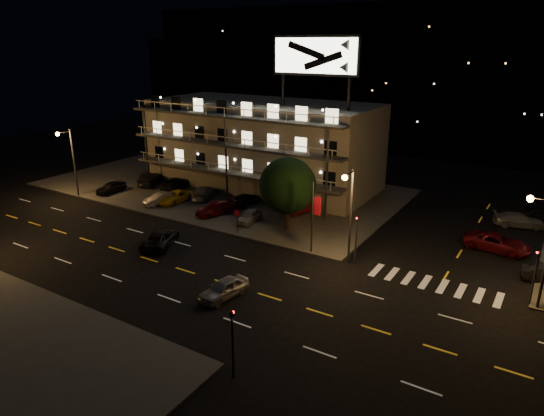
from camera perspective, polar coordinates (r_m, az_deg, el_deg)
The scene contains 28 objects.
ground at distance 38.59m, azimuth -7.92°, elevation -8.01°, with size 140.00×140.00×0.00m, color black.
curb_nw at distance 61.29m, azimuth -6.19°, elevation 2.45°, with size 44.00×24.00×0.15m, color #3C3C39.
motel at distance 60.79m, azimuth -1.06°, elevation 7.54°, with size 28.00×13.80×18.10m.
hill_backdrop at distance 99.24m, azimuth 15.72°, elevation 14.93°, with size 120.00×25.00×24.00m.
streetlight_nw at distance 60.51m, azimuth -22.63°, elevation 5.66°, with size 0.44×1.92×8.00m.
streetlight_nc at distance 38.85m, azimuth 9.09°, elevation 0.07°, with size 0.44×1.92×8.00m.
streetlight_ne at distance 36.61m, azimuth 29.35°, elevation -3.43°, with size 1.92×0.44×8.00m.
signal_nw at distance 40.00m, azimuth 9.89°, elevation -3.07°, with size 0.20×0.27×4.60m.
signal_sw at distance 26.67m, azimuth -4.68°, elevation -14.86°, with size 0.20×0.27×4.60m.
signal_ne at distance 37.68m, azimuth 28.58°, elevation -6.67°, with size 0.27×0.20×4.60m.
banner_north at distance 41.09m, azimuth 4.86°, elevation -0.96°, with size 0.83×0.16×6.40m.
stop_sign at distance 45.80m, azimuth -4.12°, elevation -1.10°, with size 0.91×0.11×2.61m.
tree at distance 45.89m, azimuth 1.80°, elevation 2.47°, with size 5.62×5.42×7.08m.
lot_car_0 at distance 61.39m, azimuth -18.41°, elevation 2.32°, with size 1.58×3.92×1.34m, color black.
lot_car_1 at distance 55.54m, azimuth -13.09°, elevation 1.06°, with size 1.33×3.81×1.25m, color gray.
lot_car_2 at distance 55.86m, azimuth -11.33°, elevation 1.30°, with size 2.10×4.55×1.27m, color gold.
lot_car_3 at distance 51.26m, azimuth -6.67°, elevation -0.03°, with size 1.84×4.52×1.31m, color #5E0D14.
lot_car_4 at distance 48.75m, azimuth -2.69°, elevation -0.98°, with size 1.47×3.65×1.24m, color gray.
lot_car_5 at distance 63.47m, azimuth -14.10°, elevation 3.36°, with size 1.63×4.68×1.54m, color black.
lot_car_6 at distance 61.35m, azimuth -11.18°, elevation 2.93°, with size 2.18×4.72×1.31m, color black.
lot_car_7 at distance 56.74m, azimuth -7.95°, elevation 1.84°, with size 1.95×4.80×1.39m, color gray.
lot_car_8 at distance 53.88m, azimuth -3.15°, elevation 1.05°, with size 1.61×3.99×1.36m, color black.
lot_car_9 at distance 51.33m, azimuth 3.37°, elevation 0.20°, with size 1.58×4.52×1.49m, color #5E0D14.
side_car_1 at distance 46.79m, azimuth 25.00°, elevation -3.72°, with size 2.53×5.48×1.52m, color #5E0D14.
side_car_2 at distance 53.83m, azimuth 27.02°, elevation -1.26°, with size 1.91×4.71×1.37m, color gray.
side_car_3 at distance 56.89m, azimuth 29.38°, elevation -0.67°, with size 1.51×3.76×1.28m, color black.
road_car_east at distance 35.27m, azimuth -5.67°, elevation -9.40°, with size 1.61×4.00×1.36m, color gray.
road_car_west at distance 44.64m, azimuth -13.01°, elevation -3.50°, with size 2.31×5.02×1.39m, color black.
Camera 1 is at (22.43, -26.14, 17.39)m, focal length 32.00 mm.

